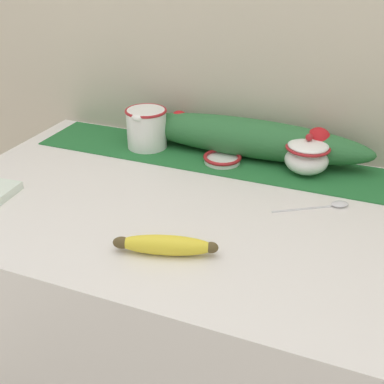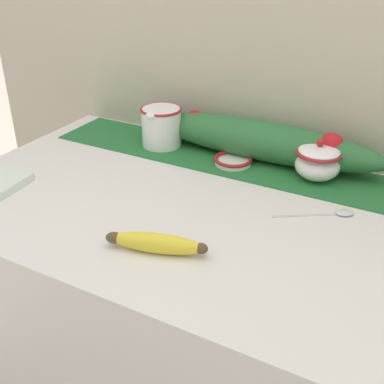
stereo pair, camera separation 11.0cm
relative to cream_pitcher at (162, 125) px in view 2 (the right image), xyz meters
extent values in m
cube|color=silver|center=(0.29, -0.26, -0.51)|extent=(1.34, 0.76, 0.90)
cube|color=#B7AD99|center=(0.29, 0.13, 0.24)|extent=(2.14, 0.04, 2.40)
cube|color=#236B33|center=(0.29, 0.00, -0.06)|extent=(1.23, 0.21, 0.00)
cylinder|color=white|center=(0.00, 0.00, 0.00)|extent=(0.12, 0.12, 0.12)
torus|color=#A31E23|center=(0.00, 0.00, 0.05)|extent=(0.12, 0.12, 0.01)
torus|color=white|center=(0.00, 0.07, 0.00)|extent=(0.06, 0.01, 0.06)
ellipsoid|color=white|center=(0.00, -0.06, 0.05)|extent=(0.04, 0.03, 0.02)
ellipsoid|color=white|center=(0.47, 0.00, -0.03)|extent=(0.12, 0.12, 0.07)
torus|color=#A31E23|center=(0.47, 0.00, 0.01)|extent=(0.12, 0.12, 0.01)
ellipsoid|color=white|center=(0.47, 0.00, 0.02)|extent=(0.11, 0.11, 0.03)
sphere|color=#A31E23|center=(0.47, 0.00, 0.04)|extent=(0.02, 0.02, 0.02)
cylinder|color=white|center=(0.25, -0.02, -0.06)|extent=(0.10, 0.10, 0.01)
torus|color=#A31E23|center=(0.25, -0.02, -0.05)|extent=(0.11, 0.11, 0.01)
ellipsoid|color=yellow|center=(0.28, -0.48, -0.04)|extent=(0.20, 0.10, 0.04)
ellipsoid|color=brown|center=(0.19, -0.50, -0.04)|extent=(0.04, 0.03, 0.02)
ellipsoid|color=brown|center=(0.37, -0.45, -0.04)|extent=(0.03, 0.03, 0.02)
cube|color=silver|center=(0.50, -0.20, -0.06)|extent=(0.13, 0.08, 0.00)
ellipsoid|color=silver|center=(0.58, -0.15, -0.06)|extent=(0.05, 0.05, 0.01)
ellipsoid|color=#2D6B38|center=(0.29, 0.05, -0.01)|extent=(0.71, 0.12, 0.11)
sphere|color=red|center=(0.08, 0.06, 0.01)|extent=(0.06, 0.06, 0.06)
sphere|color=red|center=(0.22, 0.04, 0.01)|extent=(0.06, 0.06, 0.06)
sphere|color=red|center=(0.36, 0.07, 0.01)|extent=(0.06, 0.06, 0.06)
sphere|color=red|center=(0.49, 0.05, 0.02)|extent=(0.07, 0.07, 0.07)
camera|label=1|loc=(0.63, -1.20, 0.51)|focal=45.00mm
camera|label=2|loc=(0.73, -1.15, 0.51)|focal=45.00mm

